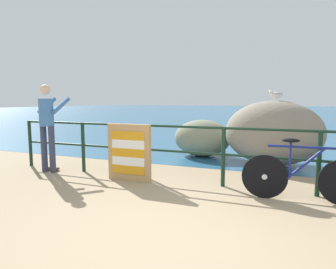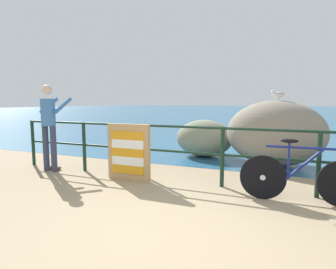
{
  "view_description": "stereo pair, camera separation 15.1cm",
  "coord_description": "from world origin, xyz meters",
  "px_view_note": "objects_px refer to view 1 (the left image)",
  "views": [
    {
      "loc": [
        0.8,
        -2.65,
        1.44
      ],
      "look_at": [
        -1.16,
        2.46,
        0.8
      ],
      "focal_mm": 30.01,
      "sensor_mm": 36.0,
      "label": 1
    },
    {
      "loc": [
        0.94,
        -2.59,
        1.44
      ],
      "look_at": [
        -1.16,
        2.46,
        0.8
      ],
      "focal_mm": 30.01,
      "sensor_mm": 36.0,
      "label": 2
    }
  ],
  "objects_px": {
    "bicycle": "(315,171)",
    "breakwater_boulder_left": "(202,138)",
    "folded_deckchair_stack": "(129,152)",
    "seagull": "(276,94)",
    "breakwater_boulder_main": "(273,133)",
    "person_at_railing": "(48,124)"
  },
  "relations": [
    {
      "from": "folded_deckchair_stack",
      "to": "seagull",
      "type": "height_order",
      "value": "seagull"
    },
    {
      "from": "bicycle",
      "to": "seagull",
      "type": "xyz_separation_m",
      "value": [
        -0.56,
        2.47,
        1.14
      ]
    },
    {
      "from": "breakwater_boulder_main",
      "to": "breakwater_boulder_left",
      "type": "height_order",
      "value": "breakwater_boulder_main"
    },
    {
      "from": "person_at_railing",
      "to": "seagull",
      "type": "bearing_deg",
      "value": -63.68
    },
    {
      "from": "person_at_railing",
      "to": "folded_deckchair_stack",
      "type": "xyz_separation_m",
      "value": [
        1.85,
        0.02,
        -0.47
      ]
    },
    {
      "from": "bicycle",
      "to": "person_at_railing",
      "type": "bearing_deg",
      "value": 176.35
    },
    {
      "from": "person_at_railing",
      "to": "breakwater_boulder_main",
      "type": "bearing_deg",
      "value": -64.33
    },
    {
      "from": "folded_deckchair_stack",
      "to": "breakwater_boulder_main",
      "type": "relative_size",
      "value": 0.48
    },
    {
      "from": "person_at_railing",
      "to": "seagull",
      "type": "height_order",
      "value": "person_at_railing"
    },
    {
      "from": "breakwater_boulder_left",
      "to": "person_at_railing",
      "type": "bearing_deg",
      "value": -132.47
    },
    {
      "from": "folded_deckchair_stack",
      "to": "breakwater_boulder_left",
      "type": "bearing_deg",
      "value": 76.12
    },
    {
      "from": "folded_deckchair_stack",
      "to": "breakwater_boulder_left",
      "type": "distance_m",
      "value": 2.82
    },
    {
      "from": "person_at_railing",
      "to": "breakwater_boulder_left",
      "type": "xyz_separation_m",
      "value": [
        2.53,
        2.76,
        -0.51
      ]
    },
    {
      "from": "breakwater_boulder_left",
      "to": "seagull",
      "type": "height_order",
      "value": "seagull"
    },
    {
      "from": "breakwater_boulder_main",
      "to": "seagull",
      "type": "relative_size",
      "value": 6.39
    },
    {
      "from": "person_at_railing",
      "to": "seagull",
      "type": "xyz_separation_m",
      "value": [
        4.31,
        2.41,
        0.61
      ]
    },
    {
      "from": "person_at_railing",
      "to": "breakwater_boulder_left",
      "type": "relative_size",
      "value": 1.19
    },
    {
      "from": "bicycle",
      "to": "breakwater_boulder_left",
      "type": "height_order",
      "value": "breakwater_boulder_left"
    },
    {
      "from": "breakwater_boulder_left",
      "to": "seagull",
      "type": "distance_m",
      "value": 2.13
    },
    {
      "from": "bicycle",
      "to": "person_at_railing",
      "type": "xyz_separation_m",
      "value": [
        -4.87,
        0.06,
        0.53
      ]
    },
    {
      "from": "bicycle",
      "to": "breakwater_boulder_left",
      "type": "relative_size",
      "value": 1.14
    },
    {
      "from": "seagull",
      "to": "breakwater_boulder_main",
      "type": "bearing_deg",
      "value": 72.4
    }
  ]
}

